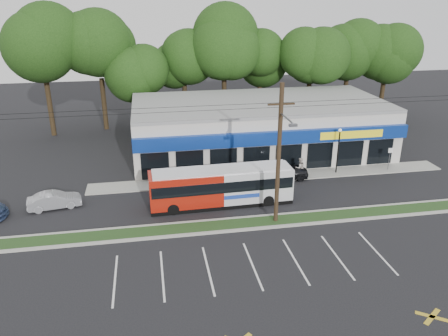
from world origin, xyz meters
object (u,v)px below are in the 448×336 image
object	(u,v)px
metrobus	(221,186)
car_silver	(54,200)
pedestrian_a	(262,171)
pedestrian_b	(300,168)
car_dark	(280,170)
sign_post	(390,155)
utility_pole	(277,151)
lamp_post	(339,146)

from	to	relation	value
metrobus	car_silver	distance (m)	12.74
car_silver	pedestrian_a	xyz separation A→B (m)	(16.88, 2.42, 0.21)
pedestrian_b	car_silver	bearing A→B (deg)	-5.41
car_dark	sign_post	bearing A→B (deg)	-90.17
utility_pole	car_silver	world-z (taller)	utility_pole
metrobus	utility_pole	bearing A→B (deg)	-49.90
lamp_post	car_silver	bearing A→B (deg)	-173.51
lamp_post	car_silver	world-z (taller)	lamp_post
pedestrian_a	sign_post	bearing A→B (deg)	165.76
car_dark	metrobus	bearing A→B (deg)	122.64
metrobus	car_dark	size ratio (longest dim) A/B	2.22
sign_post	car_dark	distance (m)	10.46
pedestrian_a	car_silver	bearing A→B (deg)	-6.42
lamp_post	sign_post	xyz separation A→B (m)	(5.00, -0.23, -1.12)
lamp_post	car_dark	distance (m)	5.74
lamp_post	car_dark	size ratio (longest dim) A/B	0.86
utility_pole	metrobus	bearing A→B (deg)	131.63
metrobus	pedestrian_b	size ratio (longest dim) A/B	5.94
metrobus	pedestrian_a	distance (m)	5.90
car_silver	metrobus	bearing A→B (deg)	-107.61
lamp_post	utility_pole	bearing A→B (deg)	-136.05
sign_post	car_dark	bearing A→B (deg)	-179.21
car_dark	pedestrian_a	size ratio (longest dim) A/B	2.92
car_silver	lamp_post	bearing A→B (deg)	-94.00
pedestrian_b	pedestrian_a	bearing A→B (deg)	-12.21
sign_post	lamp_post	bearing A→B (deg)	177.42
metrobus	car_dark	bearing A→B (deg)	32.08
utility_pole	metrobus	distance (m)	6.14
sign_post	car_silver	size ratio (longest dim) A/B	0.57
pedestrian_b	sign_post	bearing A→B (deg)	168.29
sign_post	car_silver	xyz separation A→B (m)	(-28.95, -2.50, -0.91)
utility_pole	car_silver	size ratio (longest dim) A/B	12.82
car_dark	car_silver	xyz separation A→B (m)	(-18.52, -2.35, -0.20)
metrobus	pedestrian_b	world-z (taller)	metrobus
car_silver	pedestrian_b	size ratio (longest dim) A/B	2.10
lamp_post	car_silver	xyz separation A→B (m)	(-23.95, -2.72, -2.03)
utility_pole	lamp_post	distance (m)	11.67
sign_post	pedestrian_b	bearing A→B (deg)	-179.50
lamp_post	car_dark	xyz separation A→B (m)	(-5.43, -0.37, -1.82)
utility_pole	car_dark	xyz separation A→B (m)	(2.74, 7.50, -4.57)
utility_pole	car_dark	size ratio (longest dim) A/B	10.06
lamp_post	car_silver	distance (m)	24.19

